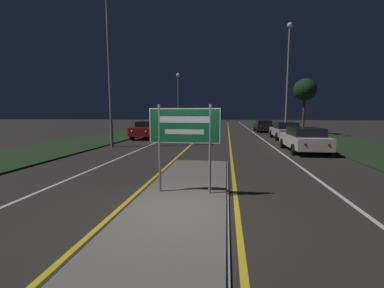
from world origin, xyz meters
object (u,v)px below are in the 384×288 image
Objects in this scene: streetlight_left_near at (109,50)px; car_approaching_1 at (199,123)px; highway_sign at (184,130)px; car_receding_1 at (285,130)px; car_approaching_0 at (148,129)px; streetlight_left_far at (178,89)px; streetlight_right_near at (288,69)px; car_receding_0 at (304,139)px; car_receding_2 at (264,126)px.

streetlight_left_near is 22.47m from car_approaching_1.
streetlight_left_near reaches higher than highway_sign.
car_receding_1 is 11.96m from car_approaching_0.
streetlight_left_near is 2.17× the size of car_receding_1.
streetlight_left_near is 25.03m from streetlight_left_far.
streetlight_right_near is (13.19, -16.31, 0.16)m from streetlight_left_far.
streetlight_right_near is 10.75m from car_receding_0.
streetlight_right_near is 2.25× the size of car_approaching_1.
car_receding_2 is at bearing 93.75° from car_receding_1.
car_approaching_1 reaches higher than car_receding_0.
car_receding_0 reaches higher than car_receding_2.
highway_sign is 0.52× the size of car_approaching_1.
streetlight_left_near is at bearing 124.42° from highway_sign.
car_receding_1 is (-0.47, -1.96, -5.45)m from streetlight_right_near.
streetlight_left_far is 22.89m from car_receding_1.
car_receding_2 is at bearing 98.75° from streetlight_right_near.
streetlight_left_far is at bearing 100.95° from highway_sign.
highway_sign is at bearing -122.11° from car_receding_0.
streetlight_left_near reaches higher than car_receding_2.
car_approaching_0 is (-11.93, -0.74, 0.03)m from car_receding_1.
streetlight_left_near is at bearing 177.70° from car_receding_0.
streetlight_left_far reaches higher than car_approaching_0.
car_receding_0 is (12.22, -25.51, -5.32)m from streetlight_left_far.
streetlight_left_near is 2.19× the size of car_approaching_0.
highway_sign is 19.72m from streetlight_right_near.
streetlight_right_near is (12.95, 8.71, -0.01)m from streetlight_left_near.
highway_sign is 25.43m from car_receding_2.
streetlight_left_far is 0.84× the size of streetlight_right_near.
car_receding_2 is at bearing 77.50° from highway_sign.
car_receding_1 is at bearing 3.53° from car_approaching_0.
streetlight_right_near is at bearing -51.05° from streetlight_left_far.
highway_sign is at bearing -79.05° from streetlight_left_far.
car_approaching_1 is (-9.41, 12.81, -5.42)m from streetlight_right_near.
car_receding_0 is 15.93m from car_receding_2.
highway_sign is 0.23× the size of streetlight_right_near.
car_approaching_0 is at bearing 110.87° from highway_sign.
car_receding_1 is (12.48, 6.75, -5.46)m from streetlight_left_near.
highway_sign is 10.53m from car_receding_0.
streetlight_left_near is 20.27m from car_receding_2.
highway_sign is at bearing -109.89° from streetlight_right_near.
highway_sign reaches higher than car_approaching_1.
car_receding_1 is at bearing -55.16° from streetlight_left_far.
car_receding_0 is at bearing -2.30° from streetlight_left_near.
car_receding_1 is (12.72, -18.27, -5.29)m from streetlight_left_far.
car_receding_1 is 17.26m from car_approaching_1.
streetlight_left_near is at bearing -89.45° from streetlight_left_far.
streetlight_right_near reaches higher than car_approaching_1.
streetlight_left_near is 13.19m from car_receding_0.
car_receding_2 is at bearing 52.37° from streetlight_left_near.
streetlight_right_near is 8.76m from car_receding_2.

